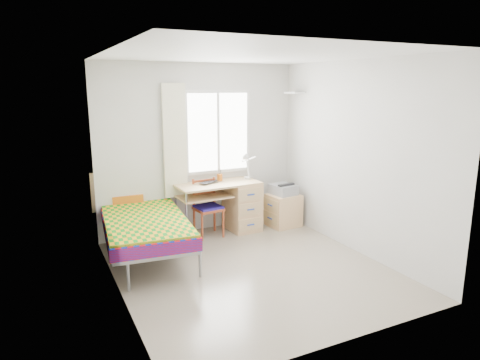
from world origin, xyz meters
The scene contains 17 objects.
floor centered at (0.00, 0.00, 0.00)m, with size 3.50×3.50×0.00m, color #BCAD93.
ceiling centered at (0.00, 0.00, 2.60)m, with size 3.50×3.50×0.00m, color white.
wall_back centered at (0.00, 1.75, 1.30)m, with size 3.20×3.20×0.00m, color silver.
wall_left centered at (-1.60, 0.00, 1.30)m, with size 3.50×3.50×0.00m, color silver.
wall_right centered at (1.60, 0.00, 1.30)m, with size 3.50×3.50×0.00m, color silver.
window centered at (0.30, 1.73, 1.55)m, with size 1.10×0.04×1.30m.
curtain centered at (-0.42, 1.68, 1.45)m, with size 0.35×0.05×1.70m, color #ECE7C3.
floating_shelf centered at (1.49, 1.40, 2.15)m, with size 0.20×0.32×0.03m, color white.
bed centered at (-1.08, 1.17, 0.47)m, with size 1.25×2.32×0.97m.
desk centered at (0.51, 1.44, 0.43)m, with size 1.30×0.64×0.80m.
chair centered at (-0.01, 1.44, 0.50)m, with size 0.42×0.42×0.88m.
cabinet centered at (1.26, 1.30, 0.26)m, with size 0.52×0.47×0.53m.
printer centered at (1.27, 1.33, 0.61)m, with size 0.39×0.43×0.17m.
laptop centered at (0.06, 1.45, 0.81)m, with size 0.35×0.23×0.03m, color black.
pen_cup centered at (0.26, 1.58, 0.85)m, with size 0.08×0.08×0.11m, color orange.
task_lamp centered at (0.66, 1.40, 1.07)m, with size 0.24×0.33×0.44m.
book centered at (0.01, 1.42, 0.59)m, with size 0.17×0.23×0.02m, color gray.
Camera 1 is at (-2.33, -4.44, 2.26)m, focal length 32.00 mm.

